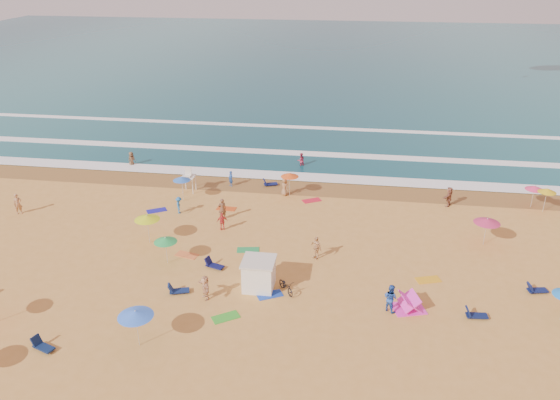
# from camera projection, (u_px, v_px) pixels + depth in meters

# --- Properties ---
(ground) EXTENTS (220.00, 220.00, 0.00)m
(ground) POSITION_uv_depth(u_px,v_px,m) (232.00, 247.00, 42.24)
(ground) COLOR gold
(ground) RESTS_ON ground
(ocean) EXTENTS (220.00, 140.00, 0.18)m
(ocean) POSITION_uv_depth(u_px,v_px,m) (319.00, 58.00, 117.88)
(ocean) COLOR #0C4756
(ocean) RESTS_ON ground
(wet_sand) EXTENTS (220.00, 220.00, 0.00)m
(wet_sand) POSITION_uv_depth(u_px,v_px,m) (260.00, 185.00, 53.49)
(wet_sand) COLOR olive
(wet_sand) RESTS_ON ground
(surf_foam) EXTENTS (200.00, 18.70, 0.05)m
(surf_foam) POSITION_uv_depth(u_px,v_px,m) (274.00, 154.00, 61.39)
(surf_foam) COLOR white
(surf_foam) RESTS_ON ground
(cabana) EXTENTS (2.00, 2.00, 2.00)m
(cabana) POSITION_uv_depth(u_px,v_px,m) (259.00, 275.00, 36.77)
(cabana) COLOR white
(cabana) RESTS_ON ground
(cabana_roof) EXTENTS (2.20, 2.20, 0.12)m
(cabana_roof) POSITION_uv_depth(u_px,v_px,m) (259.00, 261.00, 36.33)
(cabana_roof) COLOR silver
(cabana_roof) RESTS_ON cabana
(bicycle) EXTENTS (1.58, 1.84, 0.96)m
(bicycle) POSITION_uv_depth(u_px,v_px,m) (286.00, 286.00, 36.47)
(bicycle) COLOR black
(bicycle) RESTS_ON ground
(lifeguard_stand) EXTENTS (1.20, 1.20, 2.10)m
(lifeguard_stand) POSITION_uv_depth(u_px,v_px,m) (189.00, 181.00, 51.61)
(lifeguard_stand) COLOR white
(lifeguard_stand) RESTS_ON ground
(beach_umbrellas) EXTENTS (54.75, 29.30, 0.79)m
(beach_umbrellas) POSITION_uv_depth(u_px,v_px,m) (290.00, 242.00, 38.59)
(beach_umbrellas) COLOR #E75218
(beach_umbrellas) RESTS_ON ground
(loungers) EXTENTS (61.76, 26.72, 0.34)m
(loungers) POSITION_uv_depth(u_px,v_px,m) (289.00, 270.00, 38.88)
(loungers) COLOR #0E1E48
(loungers) RESTS_ON ground
(towels) EXTENTS (51.63, 19.95, 0.03)m
(towels) POSITION_uv_depth(u_px,v_px,m) (258.00, 246.00, 42.38)
(towels) COLOR #BB1738
(towels) RESTS_ON ground
(popup_tents) EXTENTS (17.20, 15.63, 1.20)m
(popup_tents) POSITION_uv_depth(u_px,v_px,m) (507.00, 255.00, 39.92)
(popup_tents) COLOR #FF38CF
(popup_tents) RESTS_ON ground
(beachgoers) EXTENTS (39.25, 29.35, 2.15)m
(beachgoers) POSITION_uv_depth(u_px,v_px,m) (230.00, 221.00, 44.44)
(beachgoers) COLOR #224AA0
(beachgoers) RESTS_ON ground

